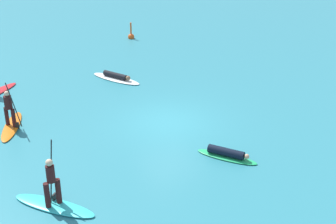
# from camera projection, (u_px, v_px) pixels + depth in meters

# --- Properties ---
(ground_plane) EXTENTS (120.00, 120.00, 0.00)m
(ground_plane) POSITION_uv_depth(u_px,v_px,m) (168.00, 122.00, 22.57)
(ground_plane) COLOR teal
(ground_plane) RESTS_ON ground
(surfer_on_teal_board) EXTENTS (2.51, 2.87, 2.33)m
(surfer_on_teal_board) POSITION_uv_depth(u_px,v_px,m) (53.00, 198.00, 16.78)
(surfer_on_teal_board) COLOR #33C6CC
(surfer_on_teal_board) RESTS_ON ground_plane
(surfer_on_orange_board) EXTENTS (1.81, 2.85, 2.19)m
(surfer_on_orange_board) POSITION_uv_depth(u_px,v_px,m) (11.00, 118.00, 21.91)
(surfer_on_orange_board) COLOR orange
(surfer_on_orange_board) RESTS_ON ground_plane
(surfer_on_white_board) EXTENTS (2.10, 3.01, 0.38)m
(surfer_on_white_board) POSITION_uv_depth(u_px,v_px,m) (116.00, 77.00, 27.02)
(surfer_on_white_board) COLOR white
(surfer_on_white_board) RESTS_ON ground_plane
(surfer_on_green_board) EXTENTS (1.89, 2.36, 0.41)m
(surfer_on_green_board) POSITION_uv_depth(u_px,v_px,m) (227.00, 154.00, 19.74)
(surfer_on_green_board) COLOR #23B266
(surfer_on_green_board) RESTS_ON ground_plane
(marker_buoy) EXTENTS (0.42, 0.42, 1.17)m
(marker_buoy) POSITION_uv_depth(u_px,v_px,m) (131.00, 36.00, 33.48)
(marker_buoy) COLOR #E55119
(marker_buoy) RESTS_ON ground_plane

